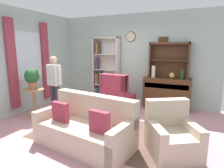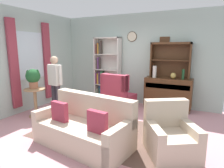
# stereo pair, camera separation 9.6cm
# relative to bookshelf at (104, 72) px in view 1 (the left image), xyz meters

# --- Properties ---
(ground_plane) EXTENTS (5.40, 4.60, 0.02)m
(ground_plane) POSITION_rel_bookshelf_xyz_m (1.01, -1.94, -0.98)
(ground_plane) COLOR #C68C93
(wall_back) EXTENTS (5.00, 0.09, 2.80)m
(wall_back) POSITION_rel_bookshelf_xyz_m (1.01, 0.19, 0.43)
(wall_back) COLOR #ADC1B7
(wall_back) RESTS_ON ground_plane
(wall_left) EXTENTS (0.16, 4.20, 2.80)m
(wall_left) POSITION_rel_bookshelf_xyz_m (-1.51, -1.92, 0.42)
(wall_left) COLOR #ADC1B7
(wall_left) RESTS_ON ground_plane
(area_rug) EXTENTS (2.87, 1.83, 0.01)m
(area_rug) POSITION_rel_bookshelf_xyz_m (1.21, -2.24, -0.97)
(area_rug) COLOR brown
(area_rug) RESTS_ON ground_plane
(bookshelf) EXTENTS (0.90, 0.30, 2.10)m
(bookshelf) POSITION_rel_bookshelf_xyz_m (0.00, 0.00, 0.00)
(bookshelf) COLOR silver
(bookshelf) RESTS_ON ground_plane
(sideboard) EXTENTS (1.30, 0.45, 0.92)m
(sideboard) POSITION_rel_bookshelf_xyz_m (2.08, -0.09, -0.47)
(sideboard) COLOR #4C2D19
(sideboard) RESTS_ON ground_plane
(sideboard_hutch) EXTENTS (1.10, 0.26, 1.00)m
(sideboard_hutch) POSITION_rel_bookshelf_xyz_m (2.08, 0.02, 0.59)
(sideboard_hutch) COLOR #4C2D19
(sideboard_hutch) RESTS_ON sideboard
(vase_tall) EXTENTS (0.11, 0.11, 0.34)m
(vase_tall) POSITION_rel_bookshelf_xyz_m (1.69, -0.17, 0.11)
(vase_tall) COLOR beige
(vase_tall) RESTS_ON sideboard
(vase_round) EXTENTS (0.15, 0.15, 0.17)m
(vase_round) POSITION_rel_bookshelf_xyz_m (2.21, -0.15, 0.03)
(vase_round) COLOR tan
(vase_round) RESTS_ON sideboard
(bottle_wine) EXTENTS (0.07, 0.07, 0.28)m
(bottle_wine) POSITION_rel_bookshelf_xyz_m (2.47, -0.17, 0.09)
(bottle_wine) COLOR #194223
(bottle_wine) RESTS_ON sideboard
(couch_floral) EXTENTS (1.90, 1.09, 0.90)m
(couch_floral) POSITION_rel_bookshelf_xyz_m (1.10, -2.87, -0.66)
(couch_floral) COLOR beige
(couch_floral) RESTS_ON ground_plane
(armchair_floral) EXTENTS (1.05, 1.06, 0.88)m
(armchair_floral) POSITION_rel_bookshelf_xyz_m (2.58, -2.50, -0.68)
(armchair_floral) COLOR beige
(armchair_floral) RESTS_ON ground_plane
(wingback_chair) EXTENTS (0.86, 0.88, 1.05)m
(wingback_chair) POSITION_rel_bookshelf_xyz_m (0.79, -0.74, -0.59)
(wingback_chair) COLOR #A33347
(wingback_chair) RESTS_ON ground_plane
(plant_stand) EXTENTS (0.52, 0.52, 0.74)m
(plant_stand) POSITION_rel_bookshelf_xyz_m (-0.87, -2.21, -0.52)
(plant_stand) COLOR #A87F56
(plant_stand) RESTS_ON ground_plane
(potted_plant_large) EXTENTS (0.36, 0.36, 0.50)m
(potted_plant_large) POSITION_rel_bookshelf_xyz_m (-0.93, -2.18, 0.06)
(potted_plant_large) COLOR #AD6B4C
(potted_plant_large) RESTS_ON plant_stand
(potted_plant_small) EXTENTS (0.22, 0.22, 0.30)m
(potted_plant_small) POSITION_rel_bookshelf_xyz_m (-0.50, -2.24, -0.80)
(potted_plant_small) COLOR #AD6B4C
(potted_plant_small) RESTS_ON ground_plane
(person_reading) EXTENTS (0.53, 0.26, 1.56)m
(person_reading) POSITION_rel_bookshelf_xyz_m (-0.45, -1.90, -0.07)
(person_reading) COLOR #38333D
(person_reading) RESTS_ON ground_plane
(coffee_table) EXTENTS (0.80, 0.50, 0.42)m
(coffee_table) POSITION_rel_bookshelf_xyz_m (1.29, -2.15, -0.62)
(coffee_table) COLOR #4C2D19
(coffee_table) RESTS_ON ground_plane
(book_stack) EXTENTS (0.21, 0.13, 0.10)m
(book_stack) POSITION_rel_bookshelf_xyz_m (1.39, -2.20, -0.50)
(book_stack) COLOR gold
(book_stack) RESTS_ON coffee_table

